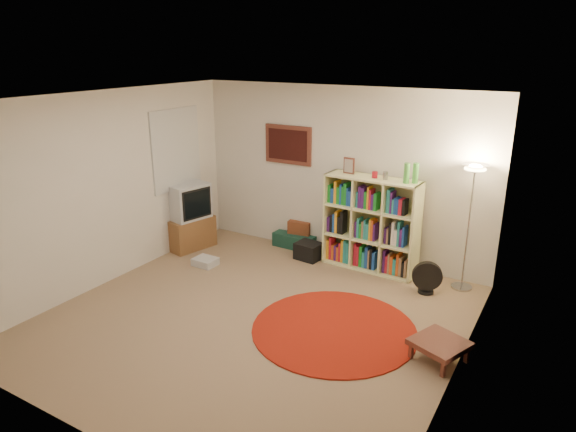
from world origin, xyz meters
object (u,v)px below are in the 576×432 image
at_px(floor_lamp, 473,187).
at_px(floor_fan, 427,278).
at_px(bookshelf, 370,225).
at_px(side_table, 440,344).
at_px(tv_stand, 188,217).
at_px(suitcase, 297,239).

distance_m(floor_lamp, floor_fan, 1.27).
bearing_deg(floor_lamp, bookshelf, -179.49).
height_order(floor_fan, side_table, floor_fan).
bearing_deg(floor_fan, bookshelf, 138.53).
relative_size(bookshelf, tv_stand, 1.55).
bearing_deg(tv_stand, floor_fan, 17.88).
height_order(floor_lamp, suitcase, floor_lamp).
xyz_separation_m(bookshelf, tv_stand, (-2.72, -0.67, -0.15)).
relative_size(tv_stand, suitcase, 1.48).
xyz_separation_m(bookshelf, side_table, (1.48, -1.78, -0.46)).
bearing_deg(floor_lamp, tv_stand, -170.45).
distance_m(floor_lamp, tv_stand, 4.18).
bearing_deg(suitcase, floor_lamp, -2.09).
height_order(tv_stand, side_table, tv_stand).
height_order(bookshelf, suitcase, bookshelf).
distance_m(bookshelf, tv_stand, 2.80).
bearing_deg(tv_stand, floor_lamp, 22.96).
relative_size(floor_fan, tv_stand, 0.42).
height_order(tv_stand, suitcase, tv_stand).
bearing_deg(floor_fan, side_table, -88.98).
bearing_deg(floor_lamp, suitcase, 175.23).
relative_size(bookshelf, suitcase, 2.29).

